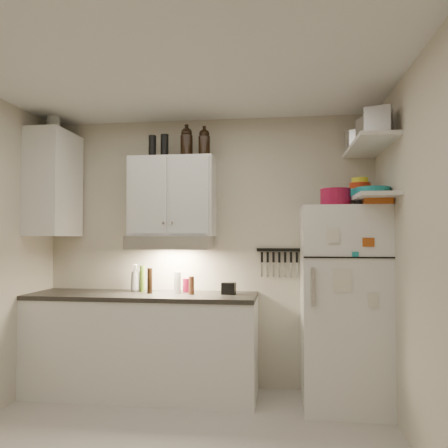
# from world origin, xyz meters

# --- Properties ---
(ceiling) EXTENTS (3.20, 3.00, 0.02)m
(ceiling) POSITION_xyz_m (0.00, 0.00, 2.61)
(ceiling) COLOR silver
(ceiling) RESTS_ON ground
(back_wall) EXTENTS (3.20, 0.02, 2.60)m
(back_wall) POSITION_xyz_m (0.00, 1.51, 1.30)
(back_wall) COLOR beige
(back_wall) RESTS_ON ground
(right_wall) EXTENTS (0.02, 3.00, 2.60)m
(right_wall) POSITION_xyz_m (1.61, 0.00, 1.30)
(right_wall) COLOR beige
(right_wall) RESTS_ON ground
(base_cabinet) EXTENTS (2.10, 0.60, 0.88)m
(base_cabinet) POSITION_xyz_m (-0.55, 1.20, 0.44)
(base_cabinet) COLOR white
(base_cabinet) RESTS_ON floor
(countertop) EXTENTS (2.10, 0.62, 0.04)m
(countertop) POSITION_xyz_m (-0.55, 1.20, 0.90)
(countertop) COLOR #2C2A26
(countertop) RESTS_ON base_cabinet
(upper_cabinet) EXTENTS (0.80, 0.33, 0.75)m
(upper_cabinet) POSITION_xyz_m (-0.30, 1.33, 1.83)
(upper_cabinet) COLOR white
(upper_cabinet) RESTS_ON back_wall
(side_cabinet) EXTENTS (0.33, 0.55, 1.00)m
(side_cabinet) POSITION_xyz_m (-1.44, 1.20, 1.95)
(side_cabinet) COLOR white
(side_cabinet) RESTS_ON left_wall
(range_hood) EXTENTS (0.76, 0.46, 0.12)m
(range_hood) POSITION_xyz_m (-0.30, 1.27, 1.39)
(range_hood) COLOR silver
(range_hood) RESTS_ON back_wall
(fridge) EXTENTS (0.70, 0.68, 1.70)m
(fridge) POSITION_xyz_m (1.25, 1.16, 0.85)
(fridge) COLOR white
(fridge) RESTS_ON floor
(shelf_hi) EXTENTS (0.30, 0.95, 0.03)m
(shelf_hi) POSITION_xyz_m (1.45, 1.02, 2.20)
(shelf_hi) COLOR white
(shelf_hi) RESTS_ON right_wall
(shelf_lo) EXTENTS (0.30, 0.95, 0.03)m
(shelf_lo) POSITION_xyz_m (1.45, 1.02, 1.76)
(shelf_lo) COLOR white
(shelf_lo) RESTS_ON right_wall
(knife_strip) EXTENTS (0.42, 0.02, 0.03)m
(knife_strip) POSITION_xyz_m (0.70, 1.49, 1.32)
(knife_strip) COLOR black
(knife_strip) RESTS_ON back_wall
(dutch_oven) EXTENTS (0.31, 0.31, 0.15)m
(dutch_oven) POSITION_xyz_m (1.18, 1.03, 1.77)
(dutch_oven) COLOR maroon
(dutch_oven) RESTS_ON fridge
(book_stack) EXTENTS (0.24, 0.29, 0.09)m
(book_stack) POSITION_xyz_m (1.49, 0.92, 1.75)
(book_stack) COLOR #B24E16
(book_stack) RESTS_ON fridge
(spice_jar) EXTENTS (0.06, 0.06, 0.09)m
(spice_jar) POSITION_xyz_m (1.33, 1.17, 1.74)
(spice_jar) COLOR silver
(spice_jar) RESTS_ON fridge
(stock_pot) EXTENTS (0.29, 0.29, 0.17)m
(stock_pot) POSITION_xyz_m (1.41, 1.31, 2.30)
(stock_pot) COLOR silver
(stock_pot) RESTS_ON shelf_hi
(tin_a) EXTENTS (0.24, 0.22, 0.20)m
(tin_a) POSITION_xyz_m (1.46, 0.94, 2.31)
(tin_a) COLOR #AAAAAD
(tin_a) RESTS_ON shelf_hi
(tin_b) EXTENTS (0.24, 0.24, 0.19)m
(tin_b) POSITION_xyz_m (1.46, 0.66, 2.31)
(tin_b) COLOR #AAAAAD
(tin_b) RESTS_ON shelf_hi
(bowl_teal) EXTENTS (0.23, 0.23, 0.09)m
(bowl_teal) POSITION_xyz_m (1.44, 1.30, 1.82)
(bowl_teal) COLOR teal
(bowl_teal) RESTS_ON shelf_lo
(bowl_orange) EXTENTS (0.19, 0.19, 0.06)m
(bowl_orange) POSITION_xyz_m (1.43, 1.31, 1.90)
(bowl_orange) COLOR red
(bowl_orange) RESTS_ON bowl_teal
(bowl_yellow) EXTENTS (0.15, 0.15, 0.05)m
(bowl_yellow) POSITION_xyz_m (1.43, 1.31, 1.95)
(bowl_yellow) COLOR yellow
(bowl_yellow) RESTS_ON bowl_orange
(plates) EXTENTS (0.33, 0.33, 0.07)m
(plates) POSITION_xyz_m (1.46, 0.94, 1.81)
(plates) COLOR teal
(plates) RESTS_ON shelf_lo
(growler_a) EXTENTS (0.12, 0.12, 0.27)m
(growler_a) POSITION_xyz_m (-0.15, 1.26, 2.34)
(growler_a) COLOR black
(growler_a) RESTS_ON upper_cabinet
(growler_b) EXTENTS (0.13, 0.13, 0.26)m
(growler_b) POSITION_xyz_m (0.01, 1.27, 2.33)
(growler_b) COLOR black
(growler_b) RESTS_ON upper_cabinet
(thermos_a) EXTENTS (0.09, 0.09, 0.22)m
(thermos_a) POSITION_xyz_m (-0.37, 1.29, 2.31)
(thermos_a) COLOR black
(thermos_a) RESTS_ON upper_cabinet
(thermos_b) EXTENTS (0.08, 0.08, 0.20)m
(thermos_b) POSITION_xyz_m (-0.48, 1.27, 2.30)
(thermos_b) COLOR black
(thermos_b) RESTS_ON upper_cabinet
(side_jar) EXTENTS (0.13, 0.13, 0.17)m
(side_jar) POSITION_xyz_m (-1.45, 1.21, 2.53)
(side_jar) COLOR silver
(side_jar) RESTS_ON side_cabinet
(soap_bottle) EXTENTS (0.14, 0.14, 0.29)m
(soap_bottle) POSITION_xyz_m (-0.66, 1.34, 1.07)
(soap_bottle) COLOR white
(soap_bottle) RESTS_ON countertop
(pepper_mill) EXTENTS (0.07, 0.07, 0.16)m
(pepper_mill) POSITION_xyz_m (-0.09, 1.20, 1.00)
(pepper_mill) COLOR brown
(pepper_mill) RESTS_ON countertop
(oil_bottle) EXTENTS (0.06, 0.06, 0.25)m
(oil_bottle) POSITION_xyz_m (-0.59, 1.32, 1.04)
(oil_bottle) COLOR #48681A
(oil_bottle) RESTS_ON countertop
(vinegar_bottle) EXTENTS (0.05, 0.05, 0.24)m
(vinegar_bottle) POSITION_xyz_m (-0.48, 1.21, 1.04)
(vinegar_bottle) COLOR black
(vinegar_bottle) RESTS_ON countertop
(clear_bottle) EXTENTS (0.09, 0.09, 0.20)m
(clear_bottle) POSITION_xyz_m (-0.24, 1.27, 1.02)
(clear_bottle) COLOR silver
(clear_bottle) RESTS_ON countertop
(red_jar) EXTENTS (0.06, 0.06, 0.13)m
(red_jar) POSITION_xyz_m (-0.17, 1.35, 0.98)
(red_jar) COLOR maroon
(red_jar) RESTS_ON countertop
(caddy) EXTENTS (0.13, 0.10, 0.11)m
(caddy) POSITION_xyz_m (0.25, 1.25, 0.97)
(caddy) COLOR black
(caddy) RESTS_ON countertop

